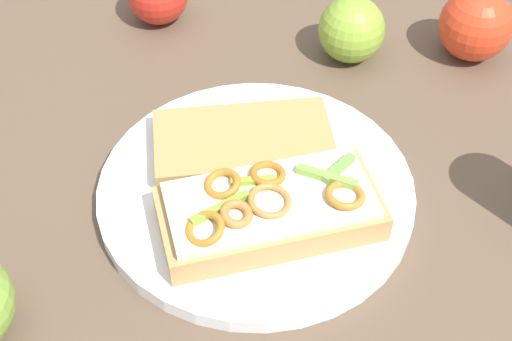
# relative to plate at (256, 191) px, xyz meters

# --- Properties ---
(ground_plane) EXTENTS (2.00, 2.00, 0.00)m
(ground_plane) POSITION_rel_plate_xyz_m (0.00, 0.00, -0.01)
(ground_plane) COLOR brown
(ground_plane) RESTS_ON ground
(plate) EXTENTS (0.29, 0.29, 0.02)m
(plate) POSITION_rel_plate_xyz_m (0.00, 0.00, 0.00)
(plate) COLOR white
(plate) RESTS_ON ground_plane
(sandwich) EXTENTS (0.20, 0.12, 0.05)m
(sandwich) POSITION_rel_plate_xyz_m (0.01, 0.05, 0.03)
(sandwich) COLOR tan
(sandwich) RESTS_ON plate
(bread_slice_side) EXTENTS (0.19, 0.14, 0.02)m
(bread_slice_side) POSITION_rel_plate_xyz_m (-0.01, -0.05, 0.02)
(bread_slice_side) COLOR #B0894D
(bread_slice_side) RESTS_ON plate
(apple_1) EXTENTS (0.10, 0.10, 0.07)m
(apple_1) POSITION_rel_plate_xyz_m (-0.19, -0.15, 0.03)
(apple_1) COLOR #83AA35
(apple_1) RESTS_ON ground_plane
(apple_3) EXTENTS (0.11, 0.11, 0.08)m
(apple_3) POSITION_rel_plate_xyz_m (-0.31, -0.09, 0.03)
(apple_3) COLOR red
(apple_3) RESTS_ON ground_plane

